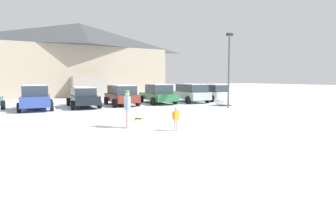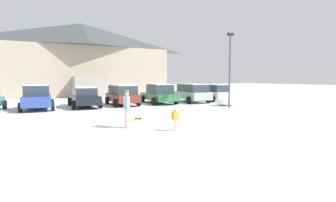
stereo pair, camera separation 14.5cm
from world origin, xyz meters
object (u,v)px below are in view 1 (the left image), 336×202
at_px(parked_black_sedan, 83,97).
at_px(parked_green_coupe, 158,94).
at_px(parked_maroon_van, 121,94).
at_px(parked_silver_wagon, 191,92).
at_px(ski_lodge, 80,59).
at_px(plowed_snow_pile, 225,101).
at_px(parked_blue_hatchback, 36,97).
at_px(pair_of_skis, 138,119).
at_px(skier_adult_in_blue_parka, 127,107).
at_px(lamp_post, 229,66).
at_px(skier_child_in_orange_jacket, 176,118).
at_px(parked_white_suv, 212,92).

relative_size(parked_black_sedan, parked_green_coupe, 1.03).
relative_size(parked_maroon_van, parked_silver_wagon, 0.91).
height_order(ski_lodge, plowed_snow_pile, ski_lodge).
distance_m(parked_blue_hatchback, pair_of_skis, 8.78).
xyz_separation_m(ski_lodge, plowed_snow_pile, (8.03, -18.54, -4.26)).
height_order(parked_black_sedan, skier_adult_in_blue_parka, skier_adult_in_blue_parka).
bearing_deg(lamp_post, skier_child_in_orange_jacket, -143.73).
bearing_deg(pair_of_skis, parked_white_suv, 35.57).
bearing_deg(skier_child_in_orange_jacket, parked_black_sedan, 98.62).
bearing_deg(pair_of_skis, lamp_post, 14.69).
xyz_separation_m(parked_green_coupe, skier_adult_in_blue_parka, (-6.21, -9.67, 0.09)).
distance_m(parked_black_sedan, lamp_post, 11.20).
bearing_deg(parked_silver_wagon, parked_black_sedan, 178.06).
relative_size(parked_green_coupe, pair_of_skis, 3.45).
bearing_deg(parked_white_suv, lamp_post, -117.03).
bearing_deg(skier_child_in_orange_jacket, parked_green_coupe, 67.52).
bearing_deg(parked_maroon_van, lamp_post, -40.63).
relative_size(parked_green_coupe, skier_adult_in_blue_parka, 2.81).
relative_size(skier_child_in_orange_jacket, plowed_snow_pile, 0.50).
bearing_deg(lamp_post, parked_white_suv, 62.97).
relative_size(parked_green_coupe, skier_child_in_orange_jacket, 4.73).
bearing_deg(skier_adult_in_blue_parka, parked_silver_wagon, 44.88).
distance_m(parked_silver_wagon, skier_child_in_orange_jacket, 13.45).
xyz_separation_m(skier_adult_in_blue_parka, pair_of_skis, (1.27, 2.00, -0.92)).
bearing_deg(parked_silver_wagon, parked_blue_hatchback, 179.74).
distance_m(parked_green_coupe, skier_adult_in_blue_parka, 11.49).
xyz_separation_m(ski_lodge, parked_silver_wagon, (7.23, -14.66, -3.73)).
height_order(parked_white_suv, skier_adult_in_blue_parka, skier_adult_in_blue_parka).
distance_m(parked_green_coupe, parked_white_suv, 6.01).
height_order(parked_black_sedan, pair_of_skis, parked_black_sedan).
bearing_deg(pair_of_skis, parked_black_sedan, 100.50).
bearing_deg(pair_of_skis, parked_maroon_van, 78.25).
relative_size(parked_black_sedan, parked_silver_wagon, 1.05).
bearing_deg(parked_green_coupe, parked_maroon_van, -179.27).
height_order(ski_lodge, pair_of_skis, ski_lodge).
bearing_deg(parked_silver_wagon, skier_adult_in_blue_parka, -135.12).
bearing_deg(parked_maroon_van, parked_blue_hatchback, -177.95).
bearing_deg(ski_lodge, plowed_snow_pile, -66.59).
height_order(parked_blue_hatchback, skier_adult_in_blue_parka, parked_blue_hatchback).
height_order(skier_adult_in_blue_parka, pair_of_skis, skier_adult_in_blue_parka).
xyz_separation_m(parked_black_sedan, lamp_post, (9.45, -5.57, 2.29)).
distance_m(skier_adult_in_blue_parka, lamp_post, 10.38).
bearing_deg(parked_black_sedan, skier_child_in_orange_jacket, -81.38).
xyz_separation_m(ski_lodge, parked_black_sedan, (-2.31, -14.33, -3.85)).
height_order(parked_silver_wagon, pair_of_skis, parked_silver_wagon).
relative_size(ski_lodge, parked_silver_wagon, 4.66).
bearing_deg(parked_green_coupe, pair_of_skis, -122.76).
height_order(skier_child_in_orange_jacket, plowed_snow_pile, skier_child_in_orange_jacket).
relative_size(parked_green_coupe, plowed_snow_pile, 2.39).
bearing_deg(parked_maroon_van, ski_lodge, 92.80).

